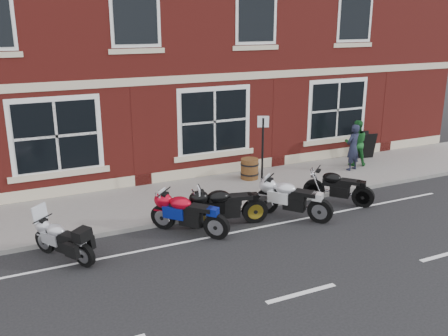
{
  "coord_description": "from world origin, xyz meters",
  "views": [
    {
      "loc": [
        -5.13,
        -10.25,
        5.24
      ],
      "look_at": [
        0.47,
        1.6,
        1.29
      ],
      "focal_mm": 40.0,
      "sensor_mm": 36.0,
      "label": 1
    }
  ],
  "objects": [
    {
      "name": "moto_touring_silver",
      "position": [
        -4.02,
        0.58,
        0.5
      ],
      "size": [
        1.09,
        1.63,
        1.22
      ],
      "rotation": [
        0.0,
        0.0,
        0.57
      ],
      "color": "black",
      "rests_on": "ground"
    },
    {
      "name": "ground",
      "position": [
        0.0,
        0.0,
        0.0
      ],
      "size": [
        80.0,
        80.0,
        0.0
      ],
      "primitive_type": "plane",
      "color": "black",
      "rests_on": "ground"
    },
    {
      "name": "barrel_planter",
      "position": [
        2.38,
        3.65,
        0.46
      ],
      "size": [
        0.61,
        0.61,
        0.68
      ],
      "color": "#463112",
      "rests_on": "sidewalk"
    },
    {
      "name": "a_board_sign",
      "position": [
        7.57,
        4.08,
        0.61
      ],
      "size": [
        0.66,
        0.51,
        0.99
      ],
      "primitive_type": null,
      "rotation": [
        0.0,
        0.0,
        -0.21
      ],
      "color": "black",
      "rests_on": "sidewalk"
    },
    {
      "name": "pedestrian_right",
      "position": [
        6.57,
        3.42,
        0.95
      ],
      "size": [
        1.0,
        0.93,
        1.65
      ],
      "primitive_type": "imported",
      "rotation": [
        0.0,
        0.0,
        2.65
      ],
      "color": "#185622",
      "rests_on": "sidewalk"
    },
    {
      "name": "sidewalk",
      "position": [
        0.0,
        3.0,
        0.06
      ],
      "size": [
        30.0,
        3.0,
        0.12
      ],
      "primitive_type": "cube",
      "color": "slate",
      "rests_on": "ground"
    },
    {
      "name": "moto_naked_black",
      "position": [
        3.78,
        0.82,
        0.54
      ],
      "size": [
        1.42,
        1.69,
        0.94
      ],
      "rotation": [
        0.0,
        0.0,
        0.69
      ],
      "color": "black",
      "rests_on": "ground"
    },
    {
      "name": "moto_sport_red",
      "position": [
        -0.96,
        0.67,
        0.56
      ],
      "size": [
        1.52,
        1.75,
        0.98
      ],
      "rotation": [
        0.0,
        0.0,
        0.71
      ],
      "color": "black",
      "rests_on": "ground"
    },
    {
      "name": "pedestrian_left",
      "position": [
        6.09,
        3.0,
        0.93
      ],
      "size": [
        0.67,
        0.53,
        1.62
      ],
      "primitive_type": "imported",
      "rotation": [
        0.0,
        0.0,
        3.4
      ],
      "color": "#1A1E30",
      "rests_on": "sidewalk"
    },
    {
      "name": "moto_sport_black",
      "position": [
        0.07,
        0.74,
        0.58
      ],
      "size": [
        2.23,
        0.6,
        1.01
      ],
      "rotation": [
        0.0,
        0.0,
        1.37
      ],
      "color": "black",
      "rests_on": "ground"
    },
    {
      "name": "parking_sign",
      "position": [
        2.03,
        2.2,
        1.5
      ],
      "size": [
        0.32,
        0.16,
        2.39
      ],
      "rotation": [
        0.0,
        0.0,
        -0.43
      ],
      "color": "black",
      "rests_on": "sidewalk"
    },
    {
      "name": "kerb",
      "position": [
        0.0,
        1.42,
        0.06
      ],
      "size": [
        30.0,
        0.16,
        0.12
      ],
      "primitive_type": "cube",
      "color": "slate",
      "rests_on": "ground"
    },
    {
      "name": "moto_sport_silver",
      "position": [
        1.97,
        0.46,
        0.58
      ],
      "size": [
        1.45,
        1.87,
        1.0
      ],
      "rotation": [
        0.0,
        0.0,
        0.64
      ],
      "color": "black",
      "rests_on": "ground"
    }
  ]
}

